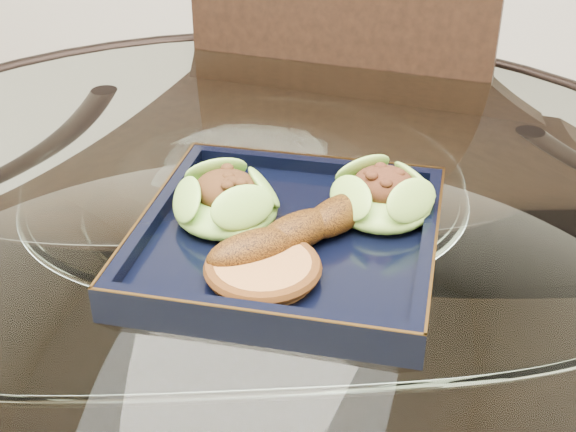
# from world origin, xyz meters

# --- Properties ---
(dining_table) EXTENTS (1.13, 1.13, 0.77)m
(dining_table) POSITION_xyz_m (-0.00, -0.00, 0.60)
(dining_table) COLOR white
(dining_table) RESTS_ON ground
(dining_chair) EXTENTS (0.50, 0.50, 1.08)m
(dining_chair) POSITION_xyz_m (0.00, 0.32, 0.60)
(dining_chair) COLOR black
(dining_chair) RESTS_ON ground
(navy_plate) EXTENTS (0.27, 0.27, 0.02)m
(navy_plate) POSITION_xyz_m (0.05, -0.05, 0.77)
(navy_plate) COLOR black
(navy_plate) RESTS_ON dining_table
(lettuce_wrap_left) EXTENTS (0.11, 0.11, 0.04)m
(lettuce_wrap_left) POSITION_xyz_m (-0.01, -0.04, 0.80)
(lettuce_wrap_left) COLOR #6FA630
(lettuce_wrap_left) RESTS_ON navy_plate
(lettuce_wrap_right) EXTENTS (0.12, 0.12, 0.03)m
(lettuce_wrap_right) POSITION_xyz_m (0.13, 0.01, 0.80)
(lettuce_wrap_right) COLOR #64A52F
(lettuce_wrap_right) RESTS_ON navy_plate
(roasted_plantain) EXTENTS (0.14, 0.16, 0.03)m
(roasted_plantain) POSITION_xyz_m (0.07, -0.07, 0.80)
(roasted_plantain) COLOR #572F09
(roasted_plantain) RESTS_ON navy_plate
(crumb_patty) EXTENTS (0.11, 0.11, 0.02)m
(crumb_patty) POSITION_xyz_m (0.05, -0.12, 0.79)
(crumb_patty) COLOR #A16A35
(crumb_patty) RESTS_ON navy_plate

